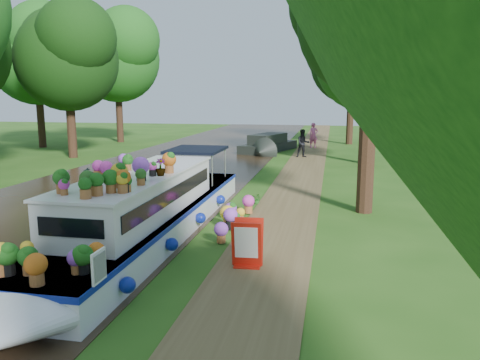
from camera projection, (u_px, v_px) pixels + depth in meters
name	position (u px, v px, depth m)	size (l,w,h in m)	color
ground	(236.00, 231.00, 13.68)	(100.00, 100.00, 0.00)	#234D13
canal_water	(51.00, 220.00, 14.83)	(10.00, 100.00, 0.02)	black
towpath	(277.00, 232.00, 13.45)	(2.20, 100.00, 0.03)	brown
plant_boat	(142.00, 211.00, 12.49)	(2.29, 13.52, 2.30)	silver
tree_near_overhang	(373.00, 8.00, 14.73)	(5.52, 5.28, 8.99)	black
tree_near_mid	(368.00, 50.00, 26.23)	(6.90, 6.60, 9.40)	black
tree_near_far	(352.00, 55.00, 36.84)	(7.59, 7.26, 10.30)	black
tree_far_c	(67.00, 52.00, 28.70)	(7.13, 6.82, 9.59)	black
tree_far_d	(117.00, 52.00, 38.49)	(8.05, 7.70, 10.85)	black
tree_far_h	(36.00, 51.00, 34.48)	(7.82, 7.48, 10.49)	black
second_boat	(268.00, 145.00, 32.67)	(3.63, 6.85, 1.25)	black
sandwich_board	(247.00, 245.00, 10.68)	(0.69, 0.58, 1.09)	#B81A0D
pedestrian_pink	(314.00, 135.00, 34.97)	(0.68, 0.45, 1.86)	#CA5383
pedestrian_dark	(303.00, 143.00, 29.62)	(0.86, 0.67, 1.76)	black
verge_plant	(257.00, 198.00, 17.02)	(0.36, 0.31, 0.40)	#24631D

